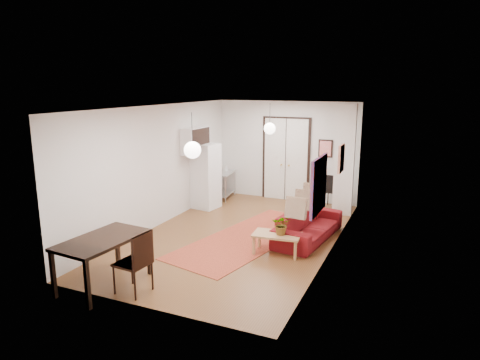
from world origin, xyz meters
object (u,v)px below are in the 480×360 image
at_px(coffee_table, 277,236).
at_px(dining_table, 103,244).
at_px(kitchen_counter, 223,182).
at_px(sofa, 308,225).
at_px(dining_chair_far, 136,255).
at_px(black_side_chair, 334,187).
at_px(dining_chair_near, 136,255).
at_px(fridge, 206,176).

height_order(coffee_table, dining_table, dining_table).
relative_size(kitchen_counter, dining_table, 0.69).
xyz_separation_m(sofa, dining_chair_far, (-2.01, -3.49, 0.29)).
height_order(coffee_table, black_side_chair, black_side_chair).
relative_size(dining_chair_near, dining_chair_far, 1.00).
bearing_deg(dining_table, kitchen_counter, 96.03).
height_order(kitchen_counter, dining_chair_far, dining_chair_far).
bearing_deg(coffee_table, black_side_chair, 84.50).
xyz_separation_m(coffee_table, kitchen_counter, (-2.88, 3.48, 0.13)).
distance_m(coffee_table, black_side_chair, 3.91).
xyz_separation_m(fridge, dining_chair_near, (1.23, -4.78, -0.29)).
relative_size(fridge, dining_table, 1.12).
height_order(kitchen_counter, black_side_chair, black_side_chair).
bearing_deg(sofa, black_side_chair, 7.22).
distance_m(fridge, dining_table, 4.93).
height_order(dining_chair_far, black_side_chair, dining_chair_far).
bearing_deg(fridge, coffee_table, -31.65).
distance_m(coffee_table, dining_table, 3.39).
relative_size(kitchen_counter, dining_chair_near, 1.05).
relative_size(fridge, black_side_chair, 1.89).
xyz_separation_m(dining_chair_near, dining_chair_far, (0.00, 0.00, 0.00)).
bearing_deg(dining_chair_far, kitchen_counter, -163.39).
bearing_deg(dining_chair_far, coffee_table, 150.33).
bearing_deg(coffee_table, kitchen_counter, 129.59).
relative_size(sofa, coffee_table, 2.19).
xyz_separation_m(kitchen_counter, dining_chair_near, (1.23, -5.88, 0.11)).
xyz_separation_m(sofa, dining_chair_near, (-2.01, -3.49, 0.29)).
bearing_deg(dining_chair_near, dining_chair_far, 180.00).
bearing_deg(sofa, coffee_table, 168.94).
distance_m(coffee_table, fridge, 3.77).
xyz_separation_m(sofa, coffee_table, (-0.37, -1.10, 0.05)).
distance_m(dining_chair_far, black_side_chair, 6.60).
bearing_deg(black_side_chair, dining_table, 68.07).
distance_m(sofa, dining_chair_near, 4.04).
bearing_deg(dining_chair_near, black_side_chair, 166.97).
bearing_deg(dining_table, coffee_table, 48.14).
xyz_separation_m(coffee_table, fridge, (-2.88, 2.38, 0.53)).
distance_m(sofa, dining_chair_far, 4.04).
height_order(sofa, dining_table, dining_table).
relative_size(kitchen_counter, dining_chair_far, 1.05).
bearing_deg(dining_chair_far, dining_table, -75.08).
relative_size(sofa, black_side_chair, 2.29).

